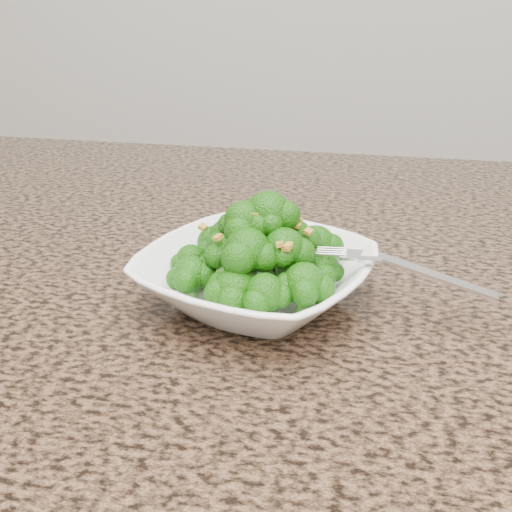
# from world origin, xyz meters

# --- Properties ---
(granite_counter) EXTENTS (1.64, 1.04, 0.03)m
(granite_counter) POSITION_xyz_m (0.00, 0.30, 0.89)
(granite_counter) COLOR brown
(granite_counter) RESTS_ON cabinet
(bowl) EXTENTS (0.27, 0.27, 0.05)m
(bowl) POSITION_xyz_m (0.03, 0.24, 0.93)
(bowl) COLOR white
(bowl) RESTS_ON granite_counter
(broccoli_pile) EXTENTS (0.19, 0.19, 0.07)m
(broccoli_pile) POSITION_xyz_m (0.03, 0.24, 0.99)
(broccoli_pile) COLOR #1C620B
(broccoli_pile) RESTS_ON bowl
(garlic_topping) EXTENTS (0.11, 0.11, 0.01)m
(garlic_topping) POSITION_xyz_m (0.03, 0.24, 1.03)
(garlic_topping) COLOR #B4892C
(garlic_topping) RESTS_ON broccoli_pile
(fork) EXTENTS (0.18, 0.06, 0.01)m
(fork) POSITION_xyz_m (0.14, 0.24, 0.96)
(fork) COLOR silver
(fork) RESTS_ON bowl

